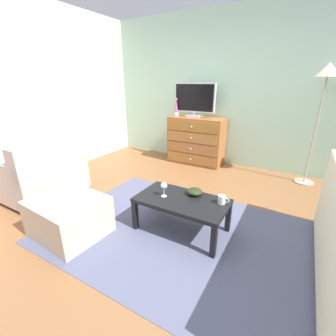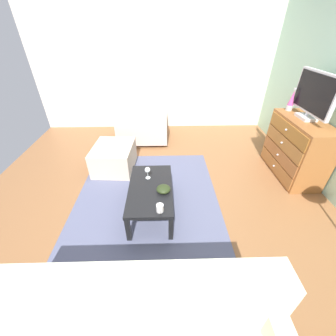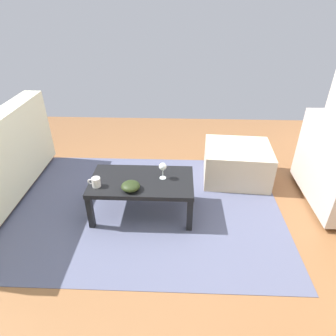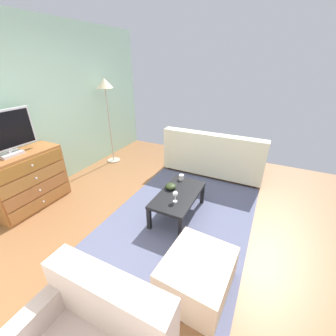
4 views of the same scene
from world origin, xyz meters
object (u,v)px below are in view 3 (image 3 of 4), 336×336
object	(u,v)px
coffee_table	(142,184)
bowl_decorative	(131,186)
wine_glass	(163,167)
ottoman	(237,163)
mug	(96,182)

from	to	relation	value
coffee_table	bowl_decorative	xyz separation A→B (m)	(0.08, 0.15, 0.08)
wine_glass	ottoman	world-z (taller)	wine_glass
bowl_decorative	ottoman	xyz separation A→B (m)	(-1.05, -0.78, -0.21)
bowl_decorative	wine_glass	bearing A→B (deg)	-144.11
coffee_table	wine_glass	world-z (taller)	wine_glass
wine_glass	bowl_decorative	xyz separation A→B (m)	(0.27, 0.19, -0.08)
wine_glass	ottoman	size ratio (longest dim) A/B	0.22
wine_glass	mug	size ratio (longest dim) A/B	1.38
wine_glass	mug	bearing A→B (deg)	14.90
mug	bowl_decorative	bearing A→B (deg)	172.83
coffee_table	ottoman	bearing A→B (deg)	-147.25
wine_glass	bowl_decorative	bearing A→B (deg)	35.89
coffee_table	wine_glass	size ratio (longest dim) A/B	5.94
wine_glass	ottoman	xyz separation A→B (m)	(-0.79, -0.59, -0.29)
mug	bowl_decorative	world-z (taller)	mug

